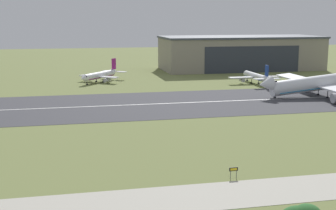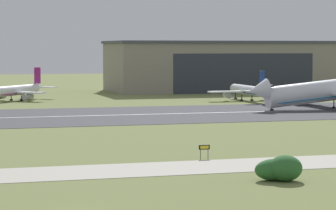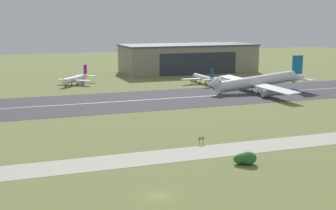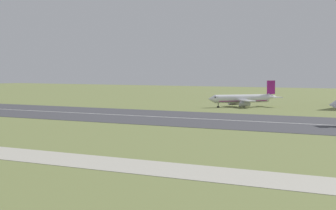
{
  "view_description": "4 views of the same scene",
  "coord_description": "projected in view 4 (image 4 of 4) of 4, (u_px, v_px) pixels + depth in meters",
  "views": [
    {
      "loc": [
        -4.46,
        -39.38,
        26.12
      ],
      "look_at": [
        19.11,
        67.74,
        5.36
      ],
      "focal_mm": 50.0,
      "sensor_mm": 36.0,
      "label": 1
    },
    {
      "loc": [
        -11.29,
        -67.55,
        14.55
      ],
      "look_at": [
        24.69,
        56.92,
        5.08
      ],
      "focal_mm": 85.0,
      "sensor_mm": 36.0,
      "label": 2
    },
    {
      "loc": [
        -26.25,
        -76.06,
        31.89
      ],
      "look_at": [
        23.67,
        59.63,
        4.93
      ],
      "focal_mm": 50.0,
      "sensor_mm": 36.0,
      "label": 3
    },
    {
      "loc": [
        106.27,
        -46.83,
        13.0
      ],
      "look_at": [
        32.31,
        67.89,
        5.29
      ],
      "focal_mm": 70.0,
      "sensor_mm": 36.0,
      "label": 4
    }
  ],
  "objects": [
    {
      "name": "runway_strip",
      "position": [
        128.0,
        115.0,
        179.52
      ],
      "size": [
        387.3,
        44.47,
        0.06
      ],
      "primitive_type": "cube",
      "color": "#3D3D42",
      "rests_on": "ground_plane"
    },
    {
      "name": "airplane_parked_centre",
      "position": [
        243.0,
        99.0,
        218.55
      ],
      "size": [
        20.83,
        23.5,
        8.81
      ],
      "color": "white",
      "rests_on": "ground_plane"
    },
    {
      "name": "runway_centreline",
      "position": [
        128.0,
        115.0,
        179.52
      ],
      "size": [
        348.57,
        0.7,
        0.01
      ],
      "primitive_type": "cube",
      "color": "silver",
      "rests_on": "runway_strip"
    }
  ]
}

